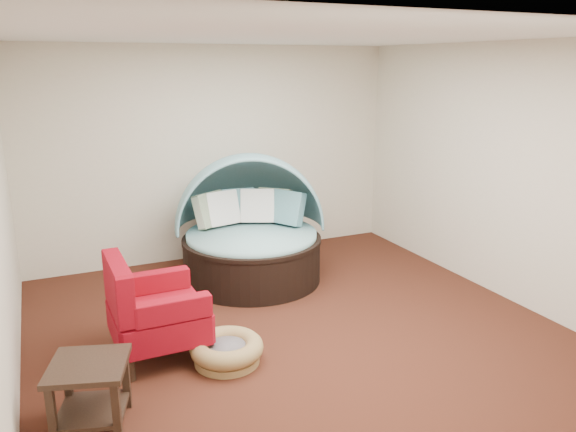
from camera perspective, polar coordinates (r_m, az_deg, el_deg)
name	(u,v)px	position (r m, az deg, el deg)	size (l,w,h in m)	color
floor	(295,328)	(5.73, 0.67, -11.33)	(5.00, 5.00, 0.00)	#472014
wall_back	(215,154)	(7.55, -7.39, 6.27)	(5.00, 5.00, 0.00)	beige
wall_front	(489,285)	(3.26, 19.79, -6.60)	(5.00, 5.00, 0.00)	beige
wall_right	(498,171)	(6.69, 20.57, 4.26)	(5.00, 5.00, 0.00)	beige
ceiling	(296,35)	(5.13, 0.77, 17.90)	(5.00, 5.00, 0.00)	white
canopy_daybed	(251,222)	(6.81, -3.82, -0.59)	(2.08, 2.04, 1.53)	black
pet_basket	(227,350)	(5.12, -6.24, -13.39)	(0.66, 0.66, 0.23)	olive
red_armchair	(151,311)	(5.19, -13.70, -9.38)	(0.83, 0.83, 0.95)	black
side_table	(90,386)	(4.44, -19.47, -15.94)	(0.67, 0.67, 0.51)	black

